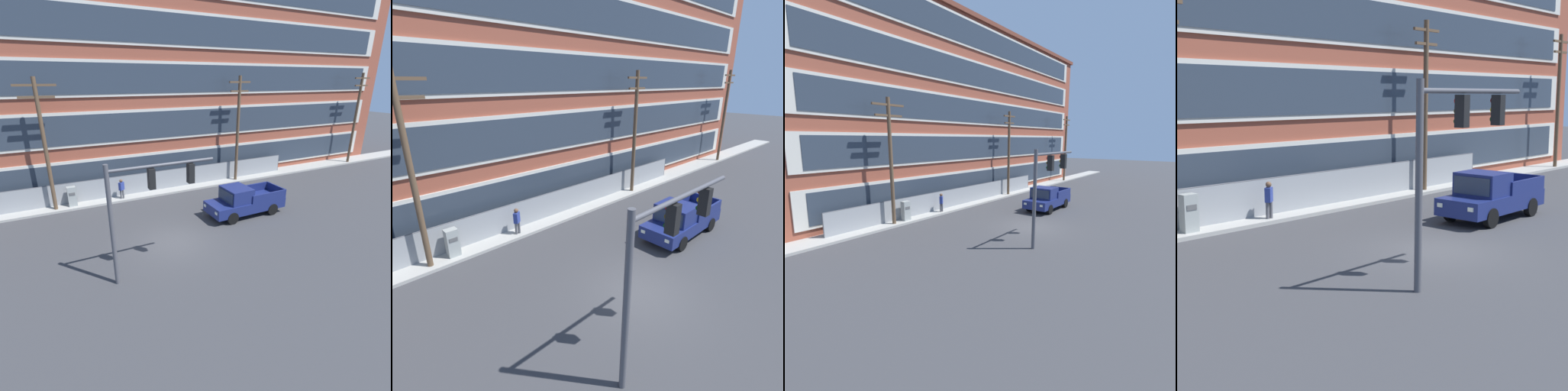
{
  "view_description": "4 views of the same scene",
  "coord_description": "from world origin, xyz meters",
  "views": [
    {
      "loc": [
        -5.72,
        -14.15,
        8.7
      ],
      "look_at": [
        2.32,
        1.93,
        1.82
      ],
      "focal_mm": 28.0,
      "sensor_mm": 36.0,
      "label": 1
    },
    {
      "loc": [
        -8.79,
        -6.11,
        8.27
      ],
      "look_at": [
        1.12,
        4.27,
        2.86
      ],
      "focal_mm": 28.0,
      "sensor_mm": 36.0,
      "label": 2
    },
    {
      "loc": [
        -18.49,
        -10.0,
        6.1
      ],
      "look_at": [
        -0.49,
        4.08,
        1.87
      ],
      "focal_mm": 28.0,
      "sensor_mm": 36.0,
      "label": 3
    },
    {
      "loc": [
        -15.66,
        -11.81,
        5.16
      ],
      "look_at": [
        -0.75,
        2.2,
        1.73
      ],
      "focal_mm": 55.0,
      "sensor_mm": 36.0,
      "label": 4
    }
  ],
  "objects": [
    {
      "name": "sidewalk_building_side",
      "position": [
        0.0,
        8.34,
        0.08
      ],
      "size": [
        80.0,
        2.0,
        0.16
      ],
      "primitive_type": "cube",
      "color": "#9E9B93",
      "rests_on": "ground"
    },
    {
      "name": "ground_plane",
      "position": [
        0.0,
        0.0,
        0.0
      ],
      "size": [
        160.0,
        160.0,
        0.0
      ],
      "primitive_type": "plane",
      "color": "#38383A"
    },
    {
      "name": "utility_pole_midblock",
      "position": [
        9.36,
        7.89,
        4.88
      ],
      "size": [
        2.0,
        0.26,
        8.98
      ],
      "color": "brown",
      "rests_on": "ground"
    },
    {
      "name": "electrical_cabinet",
      "position": [
        -4.54,
        7.95,
        0.79
      ],
      "size": [
        0.58,
        0.46,
        1.58
      ],
      "color": "#939993",
      "rests_on": "ground"
    },
    {
      "name": "traffic_signal_mast",
      "position": [
        -2.28,
        -2.23,
        3.94
      ],
      "size": [
        4.92,
        0.43,
        5.57
      ],
      "color": "#4C4C51",
      "rests_on": "ground"
    },
    {
      "name": "brick_mill_building",
      "position": [
        7.56,
        14.34,
        8.78
      ],
      "size": [
        42.29,
        10.59,
        17.54
      ],
      "color": "brown",
      "rests_on": "ground"
    },
    {
      "name": "pickup_truck_navy",
      "position": [
        5.76,
        1.52,
        0.96
      ],
      "size": [
        5.43,
        2.19,
        2.04
      ],
      "color": "navy",
      "rests_on": "ground"
    },
    {
      "name": "utility_pole_far_east",
      "position": [
        24.0,
        7.67,
        5.06
      ],
      "size": [
        2.1,
        0.26,
        9.3
      ],
      "color": "brown",
      "rests_on": "ground"
    },
    {
      "name": "pedestrian_near_cabinet",
      "position": [
        -1.02,
        7.77,
        0.97
      ],
      "size": [
        0.46,
        0.43,
        1.69
      ],
      "color": "#4C4C51",
      "rests_on": "ground"
    },
    {
      "name": "chain_link_fence",
      "position": [
        2.2,
        8.47,
        0.88
      ],
      "size": [
        25.15,
        0.06,
        1.73
      ],
      "color": "gray",
      "rests_on": "ground"
    }
  ]
}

